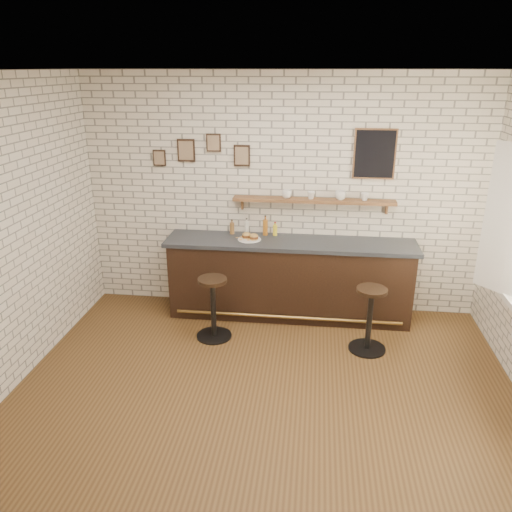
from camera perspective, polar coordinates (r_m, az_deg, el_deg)
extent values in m
plane|color=brown|center=(5.14, 0.96, -15.27)|extent=(5.00, 5.00, 0.00)
cube|color=black|center=(6.37, 3.82, -2.78)|extent=(3.00, 0.58, 0.96)
cube|color=#2D333A|center=(6.18, 3.93, 1.51)|extent=(3.10, 0.62, 0.05)
cylinder|color=olive|center=(6.23, 3.57, -6.99)|extent=(2.79, 0.04, 0.04)
cylinder|color=white|center=(6.20, -0.76, 1.93)|extent=(0.28, 0.28, 0.01)
cylinder|color=gold|center=(6.22, -0.16, 2.07)|extent=(0.05, 0.05, 0.00)
cylinder|color=gold|center=(6.19, -0.42, 1.97)|extent=(0.05, 0.05, 0.00)
cylinder|color=gold|center=(6.28, -1.57, 2.26)|extent=(0.06, 0.06, 0.00)
cylinder|color=gold|center=(6.24, -0.42, 2.11)|extent=(0.06, 0.06, 0.00)
cylinder|color=gold|center=(6.16, -1.76, 1.88)|extent=(0.06, 0.06, 0.00)
cylinder|color=gold|center=(6.21, -0.26, 2.02)|extent=(0.04, 0.04, 0.00)
cylinder|color=gold|center=(6.15, -0.86, 1.83)|extent=(0.05, 0.05, 0.00)
cylinder|color=gold|center=(6.15, -1.80, 1.84)|extent=(0.04, 0.04, 0.00)
cylinder|color=gold|center=(6.23, -2.18, 2.08)|extent=(0.05, 0.05, 0.00)
cylinder|color=gold|center=(6.14, -0.38, 1.82)|extent=(0.06, 0.06, 0.00)
cylinder|color=gold|center=(6.24, -1.72, 2.12)|extent=(0.04, 0.04, 0.00)
cylinder|color=gold|center=(6.18, -0.57, 1.95)|extent=(0.05, 0.05, 0.00)
cylinder|color=brown|center=(6.41, -2.75, 3.18)|extent=(0.06, 0.06, 0.15)
cylinder|color=brown|center=(6.39, -2.77, 3.95)|extent=(0.02, 0.02, 0.03)
cylinder|color=black|center=(6.38, -2.77, 4.13)|extent=(0.02, 0.02, 0.01)
cylinder|color=silver|center=(6.38, -1.08, 3.20)|extent=(0.05, 0.05, 0.16)
cylinder|color=silver|center=(6.35, -1.08, 4.07)|extent=(0.02, 0.02, 0.04)
cylinder|color=black|center=(6.34, -1.08, 4.28)|extent=(0.02, 0.02, 0.01)
cylinder|color=#A05D19|center=(6.35, 1.07, 3.28)|extent=(0.06, 0.06, 0.20)
cylinder|color=#A05D19|center=(6.31, 1.08, 4.35)|extent=(0.02, 0.02, 0.05)
cylinder|color=black|center=(6.30, 1.08, 4.60)|extent=(0.03, 0.03, 0.01)
cylinder|color=yellow|center=(6.35, 2.19, 2.96)|extent=(0.05, 0.05, 0.14)
cylinder|color=yellow|center=(6.32, 2.20, 3.67)|extent=(0.02, 0.02, 0.03)
cylinder|color=maroon|center=(6.32, 2.21, 3.84)|extent=(0.03, 0.03, 0.01)
cylinder|color=black|center=(6.07, -4.80, -9.04)|extent=(0.42, 0.42, 0.02)
cylinder|color=black|center=(5.90, -4.90, -6.03)|extent=(0.06, 0.06, 0.69)
cylinder|color=black|center=(5.74, -5.01, -2.76)|extent=(0.43, 0.43, 0.04)
cylinder|color=black|center=(5.93, 12.55, -10.25)|extent=(0.42, 0.42, 0.02)
cylinder|color=black|center=(5.76, 12.83, -7.19)|extent=(0.06, 0.06, 0.70)
cylinder|color=black|center=(5.60, 13.13, -3.84)|extent=(0.37, 0.37, 0.04)
cube|color=brown|center=(6.22, 6.59, 6.32)|extent=(2.00, 0.18, 0.04)
cube|color=brown|center=(6.38, -1.58, 6.06)|extent=(0.03, 0.04, 0.16)
cube|color=brown|center=(6.37, 14.72, 5.37)|extent=(0.03, 0.04, 0.16)
imported|color=white|center=(6.22, 3.55, 7.07)|extent=(0.18, 0.18, 0.10)
imported|color=white|center=(6.21, 6.31, 6.92)|extent=(0.14, 0.14, 0.09)
imported|color=white|center=(6.21, 9.64, 6.84)|extent=(0.18, 0.18, 0.11)
imported|color=white|center=(6.23, 12.33, 6.63)|extent=(0.11, 0.11, 0.09)
cube|color=black|center=(6.39, -7.98, 11.87)|extent=(0.22, 0.02, 0.28)
cube|color=black|center=(6.30, -4.87, 12.78)|extent=(0.18, 0.02, 0.22)
cube|color=black|center=(6.26, -1.62, 11.40)|extent=(0.20, 0.02, 0.26)
cube|color=black|center=(6.51, -10.97, 10.95)|extent=(0.16, 0.02, 0.20)
cube|color=black|center=(6.22, 13.40, 11.27)|extent=(0.46, 0.02, 0.56)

